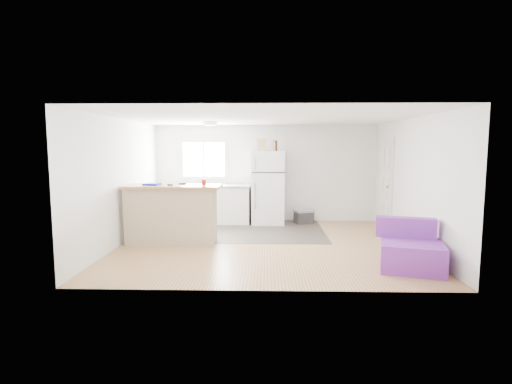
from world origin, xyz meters
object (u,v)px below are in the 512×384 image
cooler (304,216)px  blue_tray (152,184)px  bottle_right (275,146)px  cardboard_box (262,145)px  refrigerator (268,187)px  cleaner_jug (179,237)px  mop (176,233)px  bottle_left (276,146)px  kitchen_cabinets (209,203)px  red_cup (204,182)px  purple_seat (411,251)px  peninsula (172,214)px

cooler → blue_tray: blue_tray is taller
blue_tray → bottle_right: size_ratio=1.20×
cooler → cardboard_box: 2.03m
refrigerator → cleaner_jug: (-1.72, -2.13, -0.75)m
mop → bottle_left: (1.94, 2.17, 1.66)m
cardboard_box → cooler: bearing=5.9°
kitchen_cabinets → red_cup: red_cup is taller
bottle_right → blue_tray: bearing=-139.0°
refrigerator → bottle_left: size_ratio=7.06×
mop → bottle_right: 3.37m
refrigerator → cooler: refrigerator is taller
kitchen_cabinets → purple_seat: 5.16m
kitchen_cabinets → cleaner_jug: kitchen_cabinets is taller
kitchen_cabinets → peninsula: size_ratio=1.15×
peninsula → purple_seat: (4.05, -1.53, -0.30)m
cooler → blue_tray: bearing=-167.3°
refrigerator → cardboard_box: bearing=-150.3°
peninsula → refrigerator: bearing=48.1°
kitchen_cabinets → bottle_left: size_ratio=8.51×
bottle_left → cleaner_jug: bearing=-132.5°
refrigerator → blue_tray: bearing=-135.7°
cooler → cleaner_jug: 3.37m
purple_seat → bottle_right: bottle_right is taller
kitchen_cabinets → refrigerator: size_ratio=1.21×
purple_seat → cardboard_box: cardboard_box is taller
refrigerator → red_cup: refrigerator is taller
cardboard_box → bottle_right: bearing=14.4°
red_cup → bottle_right: size_ratio=0.48×
cardboard_box → bottle_right: (0.32, 0.08, -0.02)m
purple_seat → mop: mop is taller
cooler → cleaner_jug: cooler is taller
bottle_left → kitchen_cabinets: bearing=175.9°
peninsula → bottle_left: (2.05, 2.00, 1.32)m
cleaner_jug → blue_tray: (-0.51, 0.05, 1.01)m
kitchen_cabinets → bottle_right: size_ratio=8.51×
refrigerator → cardboard_box: 1.05m
peninsula → bottle_left: 3.15m
bottle_left → bottle_right: 0.06m
purple_seat → blue_tray: 4.75m
mop → bottle_left: bearing=55.5°
cooler → red_cup: bearing=-157.6°
cleaner_jug → bottle_right: bearing=27.5°
refrigerator → mop: size_ratio=1.56×
purple_seat → bottle_right: (-2.03, 3.59, 1.62)m
blue_tray → bottle_left: bearing=40.0°
cardboard_box → bottle_left: cardboard_box is taller
peninsula → cooler: peninsula is taller
cooler → red_cup: size_ratio=4.33×
peninsula → red_cup: (0.63, 0.04, 0.62)m
peninsula → blue_tray: 0.68m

